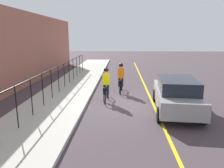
# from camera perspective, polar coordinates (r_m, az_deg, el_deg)

# --- Properties ---
(ground_plane) EXTENTS (80.00, 80.00, 0.00)m
(ground_plane) POSITION_cam_1_polar(r_m,az_deg,el_deg) (11.32, 2.72, -5.15)
(ground_plane) COLOR #44383D
(lane_line_centre) EXTENTS (36.00, 0.12, 0.01)m
(lane_line_centre) POSITION_cam_1_polar(r_m,az_deg,el_deg) (11.43, 10.80, -5.17)
(lane_line_centre) COLOR yellow
(lane_line_centre) RESTS_ON ground
(sidewalk) EXTENTS (40.00, 3.20, 0.15)m
(sidewalk) POSITION_cam_1_polar(r_m,az_deg,el_deg) (11.78, -14.09, -4.42)
(sidewalk) COLOR #B1AEA4
(sidewalk) RESTS_ON ground
(building_wall) EXTENTS (28.00, 0.80, 5.11)m
(building_wall) POSITION_cam_1_polar(r_m,az_deg,el_deg) (14.58, -26.13, 7.81)
(building_wall) COLOR #A05B4C
(building_wall) RESTS_ON ground
(iron_fence) EXTENTS (17.03, 0.04, 1.60)m
(iron_fence) POSITION_cam_1_polar(r_m,az_deg,el_deg) (12.56, -14.84, 2.20)
(iron_fence) COLOR black
(iron_fence) RESTS_ON sidewalk
(cyclist_lead) EXTENTS (1.71, 0.38, 1.83)m
(cyclist_lead) POSITION_cam_1_polar(r_m,az_deg,el_deg) (13.30, 2.36, 1.58)
(cyclist_lead) COLOR black
(cyclist_lead) RESTS_ON ground
(cyclist_follow) EXTENTS (1.71, 0.38, 1.83)m
(cyclist_follow) POSITION_cam_1_polar(r_m,az_deg,el_deg) (11.50, -1.55, -0.15)
(cyclist_follow) COLOR black
(cyclist_follow) RESTS_ON ground
(patrol_sedan) EXTENTS (4.54, 2.23, 1.58)m
(patrol_sedan) POSITION_cam_1_polar(r_m,az_deg,el_deg) (10.39, 16.65, -2.56)
(patrol_sedan) COLOR #959397
(patrol_sedan) RESTS_ON ground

